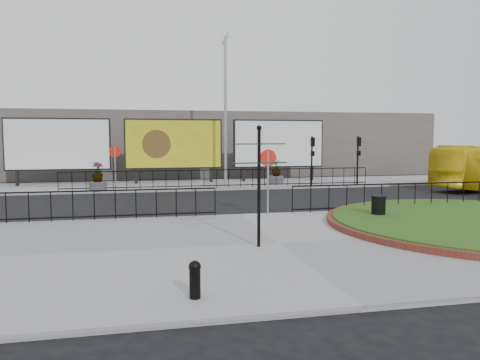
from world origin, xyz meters
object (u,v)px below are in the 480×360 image
object	(u,v)px
billboard_mid	(174,144)
bollard	(195,278)
fingerpost_sign	(259,174)
litter_bin	(378,208)
lamp_post	(226,108)
planter_a	(98,179)
planter_c	(276,175)

from	to	relation	value
billboard_mid	bollard	bearing A→B (deg)	-93.35
fingerpost_sign	litter_bin	bearing A→B (deg)	29.16
billboard_mid	lamp_post	world-z (taller)	lamp_post
fingerpost_sign	planter_a	distance (m)	15.71
fingerpost_sign	planter_c	xyz separation A→B (m)	(5.38, 16.33, -1.39)
litter_bin	planter_a	size ratio (longest dim) A/B	0.55
fingerpost_sign	litter_bin	distance (m)	6.13
bollard	planter_c	size ratio (longest dim) A/B	0.47
lamp_post	fingerpost_sign	size ratio (longest dim) A/B	2.86
bollard	litter_bin	distance (m)	9.87
billboard_mid	planter_c	world-z (taller)	billboard_mid
bollard	litter_bin	size ratio (longest dim) A/B	0.80
lamp_post	bollard	world-z (taller)	lamp_post
billboard_mid	lamp_post	distance (m)	4.23
planter_a	planter_c	distance (m)	10.81
litter_bin	planter_a	world-z (taller)	planter_a
lamp_post	fingerpost_sign	world-z (taller)	lamp_post
billboard_mid	lamp_post	xyz separation A→B (m)	(3.01, -1.97, 2.23)
billboard_mid	planter_a	size ratio (longest dim) A/B	3.93
litter_bin	planter_c	size ratio (longest dim) A/B	0.58
lamp_post	planter_c	xyz separation A→B (m)	(3.23, 0.00, -4.15)
litter_bin	planter_c	world-z (taller)	planter_c
lamp_post	fingerpost_sign	bearing A→B (deg)	-97.48
litter_bin	billboard_mid	bearing A→B (deg)	111.39
bollard	planter_c	bearing A→B (deg)	69.38
litter_bin	lamp_post	bearing A→B (deg)	102.64
lamp_post	planter_c	bearing A→B (deg)	0.00
lamp_post	litter_bin	bearing A→B (deg)	-77.36
lamp_post	planter_c	distance (m)	5.26
bollard	litter_bin	world-z (taller)	litter_bin
planter_a	planter_c	bearing A→B (deg)	8.51
lamp_post	bollard	size ratio (longest dim) A/B	13.24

